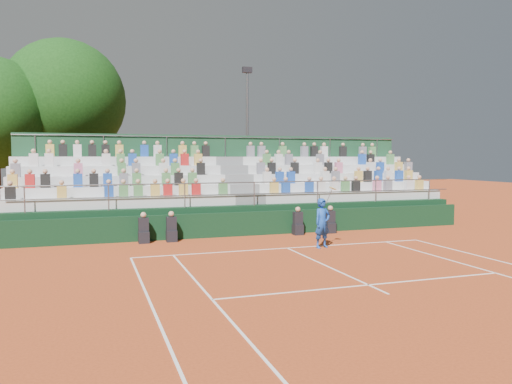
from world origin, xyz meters
name	(u,v)px	position (x,y,z in m)	size (l,w,h in m)	color
ground	(287,248)	(0.00, 0.00, 0.00)	(90.00, 90.00, 0.00)	#B4461E
courtside_wall	(258,223)	(0.00, 3.20, 0.50)	(20.00, 0.15, 1.00)	black
line_officials	(240,226)	(-0.94, 2.75, 0.48)	(8.32, 0.40, 1.19)	black
grandstand	(236,203)	(0.00, 6.43, 1.09)	(20.00, 5.20, 4.40)	black
tennis_player	(322,223)	(1.24, -0.32, 0.90)	(0.90, 0.57, 2.22)	#1747AE
tree_east	(64,100)	(-7.92, 14.38, 6.54)	(6.86, 6.86, 9.98)	#3A2215
floodlight_mast	(247,128)	(2.74, 13.30, 5.10)	(0.60, 0.25, 8.84)	gray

